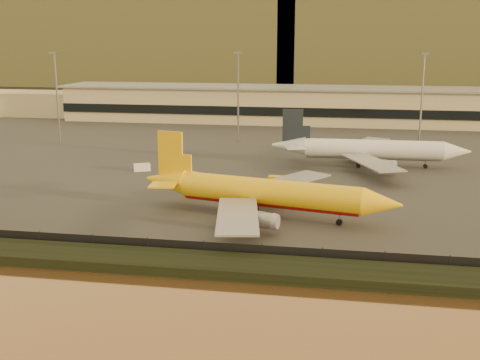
# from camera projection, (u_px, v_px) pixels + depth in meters

# --- Properties ---
(ground) EXTENTS (900.00, 900.00, 0.00)m
(ground) POSITION_uv_depth(u_px,v_px,m) (211.00, 229.00, 94.75)
(ground) COLOR black
(ground) RESTS_ON ground
(embankment) EXTENTS (320.00, 7.00, 1.40)m
(embankment) POSITION_uv_depth(u_px,v_px,m) (182.00, 263.00, 78.30)
(embankment) COLOR black
(embankment) RESTS_ON ground
(tarmac) EXTENTS (320.00, 220.00, 0.20)m
(tarmac) POSITION_uv_depth(u_px,v_px,m) (279.00, 135.00, 185.79)
(tarmac) COLOR #2D2D2D
(tarmac) RESTS_ON ground
(perimeter_fence) EXTENTS (300.00, 0.05, 2.20)m
(perimeter_fence) POSITION_uv_depth(u_px,v_px,m) (190.00, 249.00, 81.99)
(perimeter_fence) COLOR black
(perimeter_fence) RESTS_ON tarmac
(terminal_building) EXTENTS (202.00, 25.00, 12.60)m
(terminal_building) POSITION_uv_depth(u_px,v_px,m) (248.00, 104.00, 216.13)
(terminal_building) COLOR tan
(terminal_building) RESTS_ON tarmac
(apron_light_masts) EXTENTS (152.20, 12.20, 25.40)m
(apron_light_masts) POSITION_uv_depth(u_px,v_px,m) (327.00, 91.00, 160.50)
(apron_light_masts) COLOR slate
(apron_light_masts) RESTS_ON tarmac
(distant_hills) EXTENTS (470.00, 160.00, 70.00)m
(distant_hills) POSITION_uv_depth(u_px,v_px,m) (289.00, 36.00, 416.98)
(distant_hills) COLOR brown
(distant_hills) RESTS_ON ground
(dhl_cargo_jet) EXTENTS (44.63, 43.01, 13.41)m
(dhl_cargo_jet) POSITION_uv_depth(u_px,v_px,m) (265.00, 193.00, 99.73)
(dhl_cargo_jet) COLOR yellow
(dhl_cargo_jet) RESTS_ON tarmac
(white_narrowbody_jet) EXTENTS (45.27, 44.31, 13.04)m
(white_narrowbody_jet) POSITION_uv_depth(u_px,v_px,m) (369.00, 150.00, 139.27)
(white_narrowbody_jet) COLOR silver
(white_narrowbody_jet) RESTS_ON tarmac
(gse_vehicle_yellow) EXTENTS (4.00, 2.18, 1.71)m
(gse_vehicle_yellow) POSITION_uv_depth(u_px,v_px,m) (278.00, 180.00, 122.67)
(gse_vehicle_yellow) COLOR yellow
(gse_vehicle_yellow) RESTS_ON tarmac
(gse_vehicle_white) EXTENTS (4.02, 2.97, 1.65)m
(gse_vehicle_white) POSITION_uv_depth(u_px,v_px,m) (142.00, 167.00, 135.22)
(gse_vehicle_white) COLOR silver
(gse_vehicle_white) RESTS_ON tarmac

